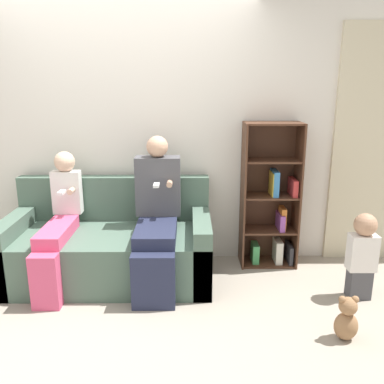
% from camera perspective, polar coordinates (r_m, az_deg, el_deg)
% --- Properties ---
extents(ground_plane, '(14.00, 14.00, 0.00)m').
position_cam_1_polar(ground_plane, '(3.49, -11.00, -15.57)').
color(ground_plane, '#9E9384').
extents(back_wall, '(10.00, 0.06, 2.55)m').
position_cam_1_polar(back_wall, '(4.06, -9.29, 7.95)').
color(back_wall, silver).
rests_on(back_wall, ground_plane).
extents(curtain_panel, '(0.66, 0.04, 2.31)m').
position_cam_1_polar(curtain_panel, '(4.34, 23.25, 5.81)').
color(curtain_panel, beige).
rests_on(curtain_panel, ground_plane).
extents(couch, '(1.84, 0.90, 0.89)m').
position_cam_1_polar(couch, '(3.86, -11.42, -7.69)').
color(couch, '#4C6656').
rests_on(couch, ground_plane).
extents(adult_seated, '(0.41, 0.87, 1.30)m').
position_cam_1_polar(adult_seated, '(3.60, -4.99, -2.78)').
color(adult_seated, '#232842').
rests_on(adult_seated, ground_plane).
extents(child_seated, '(0.26, 0.89, 1.16)m').
position_cam_1_polar(child_seated, '(3.76, -18.25, -3.97)').
color(child_seated, '#DB4C75').
rests_on(child_seated, ground_plane).
extents(toddler_standing, '(0.22, 0.19, 0.74)m').
position_cam_1_polar(toddler_standing, '(3.68, 22.78, -7.92)').
color(toddler_standing, '#47474C').
rests_on(toddler_standing, ground_plane).
extents(bookshelf, '(0.54, 0.32, 1.41)m').
position_cam_1_polar(bookshelf, '(4.06, 11.06, -1.34)').
color(bookshelf, '#4C2D1E').
rests_on(bookshelf, ground_plane).
extents(teddy_bear, '(0.17, 0.14, 0.34)m').
position_cam_1_polar(teddy_bear, '(3.18, 20.88, -16.35)').
color(teddy_bear, '#936B47').
rests_on(teddy_bear, ground_plane).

